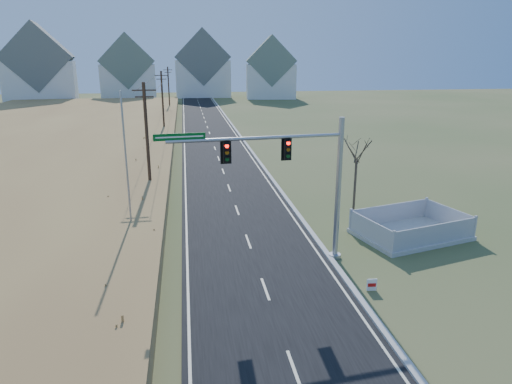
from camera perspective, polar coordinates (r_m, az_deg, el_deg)
The scene contains 16 objects.
ground at distance 24.31m, azimuth 0.34°, elevation -9.93°, with size 260.00×260.00×0.00m, color #3F5328.
road at distance 72.38m, azimuth -6.02°, elevation 7.83°, with size 8.00×180.00×0.06m, color black.
curb at distance 72.69m, azimuth -2.72°, elevation 7.99°, with size 0.30×180.00×0.18m, color #B2AFA8.
reed_marsh at distance 65.62m, azimuth -27.07°, elevation 5.78°, with size 38.00×110.00×1.30m, color #A88A4C.
utility_pole_near at distance 37.12m, azimuth -13.45°, elevation 6.54°, with size 1.80×0.26×9.00m.
utility_pole_mid at distance 66.84m, azimuth -11.58°, elevation 10.90°, with size 1.80×0.26×9.00m.
utility_pole_far at distance 96.73m, azimuth -10.85°, elevation 12.57°, with size 1.80×0.26×9.00m.
condo_nw at distance 126.34m, azimuth -25.43°, elevation 13.54°, with size 17.69×13.38×19.05m.
condo_nnw at distance 130.36m, azimuth -15.70°, elevation 14.19°, with size 14.93×11.17×17.03m.
condo_n at distance 133.64m, azimuth -6.69°, elevation 15.01°, with size 15.27×10.20×18.54m.
condo_ne at distance 127.73m, azimuth 1.84°, elevation 14.70°, with size 14.12×10.51×16.52m.
traffic_signal_mast at distance 23.97m, azimuth 6.16°, elevation 1.78°, with size 9.85×1.29×7.87m.
fence_enclosure at distance 30.34m, azimuth 18.73°, elevation -4.72°, with size 7.39×5.91×1.48m.
open_sign at distance 23.01m, azimuth 14.27°, elevation -11.18°, with size 0.49×0.10×0.61m.
flagpole at distance 28.10m, azimuth -15.71°, elevation 1.00°, with size 0.41×0.41×9.03m.
bare_tree at distance 32.89m, azimuth 12.54°, elevation 5.28°, with size 2.17×2.17×5.76m.
Camera 1 is at (-3.48, -21.49, 10.81)m, focal length 32.00 mm.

